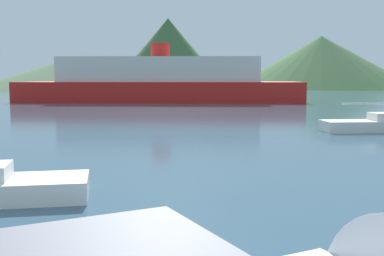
{
  "coord_description": "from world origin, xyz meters",
  "views": [
    {
      "loc": [
        -3.08,
        -1.33,
        2.86
      ],
      "look_at": [
        -0.88,
        14.0,
        1.2
      ],
      "focal_mm": 45.0,
      "sensor_mm": 36.0,
      "label": 1
    }
  ],
  "objects": [
    {
      "name": "ferry_distant",
      "position": [
        1.22,
        54.46,
        2.22
      ],
      "size": [
        33.01,
        14.56,
        6.63
      ],
      "rotation": [
        0.0,
        0.0,
        -0.19
      ],
      "color": "red",
      "rests_on": "ground_plane"
    },
    {
      "name": "hill_central",
      "position": [
        -15.47,
        114.21,
        3.51
      ],
      "size": [
        44.26,
        44.26,
        7.03
      ],
      "color": "#4C6647",
      "rests_on": "ground_plane"
    },
    {
      "name": "hill_east",
      "position": [
        7.64,
        113.4,
        8.26
      ],
      "size": [
        28.16,
        28.16,
        16.52
      ],
      "color": "#3D6038",
      "rests_on": "ground_plane"
    },
    {
      "name": "hill_far_east",
      "position": [
        45.43,
        112.65,
        6.39
      ],
      "size": [
        45.04,
        45.04,
        12.78
      ],
      "color": "#3D6038",
      "rests_on": "ground_plane"
    }
  ]
}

